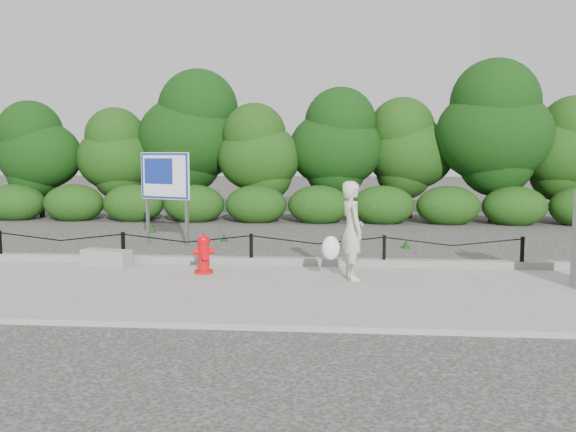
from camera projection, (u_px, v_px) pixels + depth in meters
The scene contains 9 objects.
ground at pixel (251, 269), 11.59m from camera, with size 90.00×90.00×0.00m, color #2D2B28.
sidewalk at pixel (233, 291), 9.61m from camera, with size 14.00×4.00×0.08m, color gray.
curb at pixel (252, 261), 11.63m from camera, with size 14.00×0.22×0.14m, color slate.
chain_barrier at pixel (251, 245), 11.54m from camera, with size 10.06×0.06×0.60m.
treeline at pixel (314, 141), 20.13m from camera, with size 20.16×3.97×5.00m.
fire_hydrant at pixel (204, 254), 10.75m from camera, with size 0.43×0.43×0.71m.
pedestrian at pixel (351, 231), 10.20m from camera, with size 0.78×0.70×1.66m.
concrete_block at pixel (106, 258), 11.50m from camera, with size 0.95×0.33×0.30m, color gray.
advertising_sign at pixel (165, 180), 14.37m from camera, with size 1.30×0.58×2.21m.
Camera 1 is at (1.69, -11.32, 2.22)m, focal length 38.00 mm.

